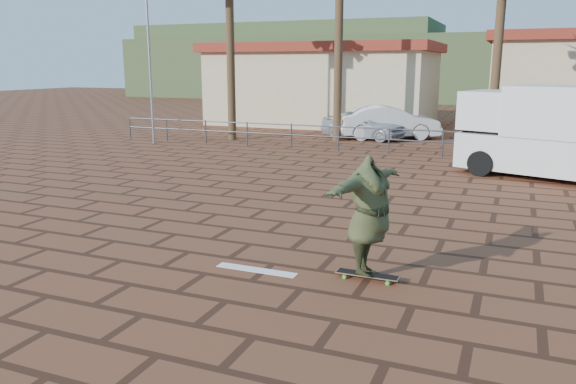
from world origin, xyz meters
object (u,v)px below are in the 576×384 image
(longboard, at_px, (367,275))
(skateboarder, at_px, (369,216))
(campervan, at_px, (557,131))
(car_silver, at_px, (363,124))
(car_white, at_px, (389,122))

(longboard, distance_m, skateboarder, 0.96)
(longboard, relative_size, campervan, 0.18)
(skateboarder, distance_m, campervan, 10.52)
(longboard, bearing_deg, skateboarder, -26.33)
(skateboarder, relative_size, car_silver, 0.60)
(skateboarder, height_order, car_white, skateboarder)
(longboard, xyz_separation_m, car_white, (-3.50, 17.43, 0.68))
(longboard, distance_m, car_white, 17.79)
(longboard, distance_m, car_silver, 17.54)
(skateboarder, bearing_deg, car_silver, 26.04)
(car_silver, height_order, car_white, car_white)
(campervan, bearing_deg, longboard, -88.96)
(campervan, height_order, car_white, campervan)
(car_silver, bearing_deg, campervan, -117.42)
(campervan, bearing_deg, car_silver, 156.06)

